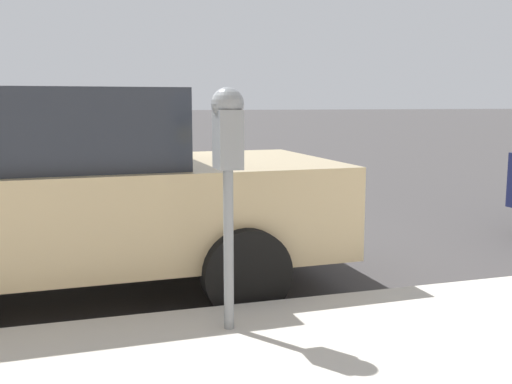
{
  "coord_description": "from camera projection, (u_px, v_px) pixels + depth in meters",
  "views": [
    {
      "loc": [
        -5.96,
        0.03,
        1.51
      ],
      "look_at": [
        -2.55,
        -1.02,
        0.97
      ],
      "focal_mm": 42.0,
      "sensor_mm": 36.0,
      "label": 1
    }
  ],
  "objects": [
    {
      "name": "ground_plane",
      "position": [
        80.0,
        258.0,
        5.87
      ],
      "size": [
        220.0,
        220.0,
        0.0
      ],
      "primitive_type": "plane",
      "color": "#3D3A3A"
    },
    {
      "name": "car_tan",
      "position": [
        10.0,
        192.0,
        4.51
      ],
      "size": [
        2.08,
        4.96,
        1.61
      ],
      "rotation": [
        0.0,
        0.0,
        3.16
      ],
      "color": "tan",
      "rests_on": "ground_plane"
    },
    {
      "name": "parking_meter",
      "position": [
        228.0,
        147.0,
        3.46
      ],
      "size": [
        0.21,
        0.19,
        1.44
      ],
      "color": "gray",
      "rests_on": "sidewalk"
    }
  ]
}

